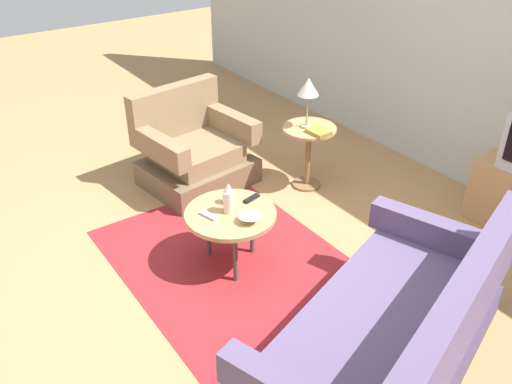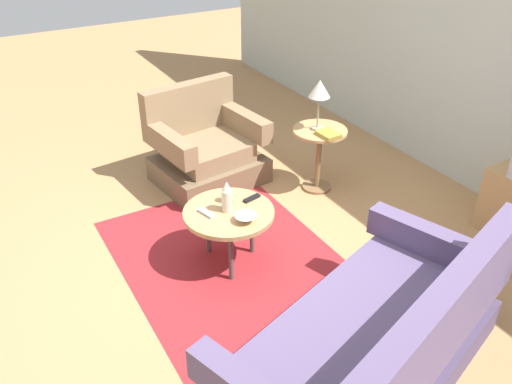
% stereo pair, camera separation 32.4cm
% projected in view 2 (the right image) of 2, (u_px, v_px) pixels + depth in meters
% --- Properties ---
extents(ground_plane, '(16.00, 16.00, 0.00)m').
position_uv_depth(ground_plane, '(243.00, 261.00, 4.28)').
color(ground_plane, '#AD7F51').
extents(back_wall, '(9.00, 0.12, 2.70)m').
position_uv_depth(back_wall, '(495.00, 47.00, 4.65)').
color(back_wall, '#B2BCB2').
rests_on(back_wall, ground).
extents(area_rug, '(2.12, 1.59, 0.00)m').
position_uv_depth(area_rug, '(230.00, 261.00, 4.27)').
color(area_rug, maroon).
rests_on(area_rug, ground).
extents(armchair, '(0.91, 1.06, 0.91)m').
position_uv_depth(armchair, '(205.00, 150.00, 5.26)').
color(armchair, brown).
rests_on(armchair, ground).
extents(couch, '(1.51, 2.08, 0.95)m').
position_uv_depth(couch, '(373.00, 345.00, 3.13)').
color(couch, '#4B3E5C').
rests_on(couch, ground).
extents(coffee_table, '(0.69, 0.69, 0.47)m').
position_uv_depth(coffee_table, '(229.00, 215.00, 4.05)').
color(coffee_table, tan).
rests_on(coffee_table, ground).
extents(side_table, '(0.50, 0.50, 0.62)m').
position_uv_depth(side_table, '(319.00, 147.00, 5.02)').
color(side_table, tan).
rests_on(side_table, ground).
extents(table_lamp, '(0.19, 0.19, 0.47)m').
position_uv_depth(table_lamp, '(320.00, 90.00, 4.75)').
color(table_lamp, '#9E937A').
rests_on(table_lamp, side_table).
extents(vase, '(0.08, 0.08, 0.25)m').
position_uv_depth(vase, '(227.00, 197.00, 3.97)').
color(vase, beige).
rests_on(vase, coffee_table).
extents(mug, '(0.12, 0.07, 0.10)m').
position_uv_depth(mug, '(228.00, 196.00, 4.12)').
color(mug, '#B74C3D').
rests_on(mug, coffee_table).
extents(bowl, '(0.16, 0.16, 0.05)m').
position_uv_depth(bowl, '(246.00, 218.00, 3.90)').
color(bowl, silver).
rests_on(bowl, coffee_table).
extents(tv_remote_dark, '(0.07, 0.16, 0.02)m').
position_uv_depth(tv_remote_dark, '(252.00, 198.00, 4.17)').
color(tv_remote_dark, black).
rests_on(tv_remote_dark, coffee_table).
extents(tv_remote_silver, '(0.16, 0.09, 0.02)m').
position_uv_depth(tv_remote_silver, '(206.00, 213.00, 3.99)').
color(tv_remote_silver, '#B2B2B7').
rests_on(tv_remote_silver, coffee_table).
extents(book, '(0.21, 0.16, 0.03)m').
position_uv_depth(book, '(328.00, 134.00, 4.81)').
color(book, olive).
rests_on(book, side_table).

